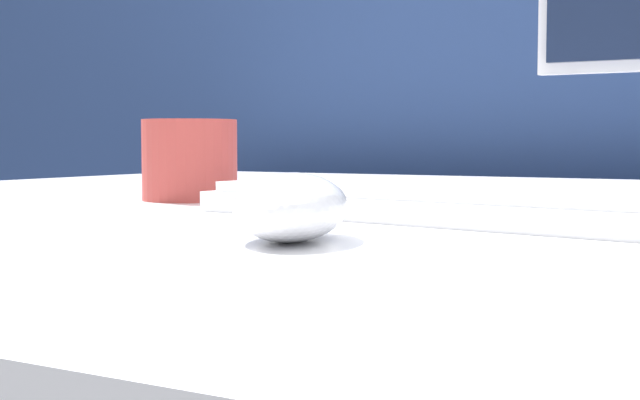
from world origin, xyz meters
The scene contains 3 objects.
computer_mouse_near centered at (-0.08, -0.33, 0.77)m, with size 0.10×0.12×0.04m.
keyboard centered at (-0.06, -0.16, 0.76)m, with size 0.39×0.18×0.02m.
mug centered at (-0.34, -0.08, 0.79)m, with size 0.09×0.09×0.08m.
Camera 1 is at (0.18, -0.75, 0.81)m, focal length 50.00 mm.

